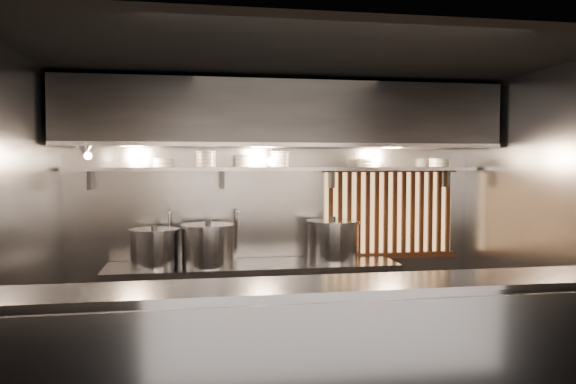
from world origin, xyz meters
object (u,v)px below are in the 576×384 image
object	(u,v)px
stock_pot_left	(208,245)
stock_pot_right	(333,240)
stock_pot_mid	(154,248)
pendant_bulb	(271,161)
heat_lamp	(85,150)

from	to	relation	value
stock_pot_left	stock_pot_right	size ratio (longest dim) A/B	1.08
stock_pot_mid	stock_pot_left	bearing A→B (deg)	-4.49
stock_pot_mid	stock_pot_right	distance (m)	1.86
pendant_bulb	stock_pot_left	bearing A→B (deg)	-170.29
stock_pot_left	stock_pot_mid	bearing A→B (deg)	175.51
stock_pot_left	stock_pot_right	distance (m)	1.33
stock_pot_left	pendant_bulb	bearing A→B (deg)	9.71
heat_lamp	pendant_bulb	bearing A→B (deg)	11.00
heat_lamp	pendant_bulb	distance (m)	1.83
pendant_bulb	stock_pot_mid	bearing A→B (deg)	-176.57
pendant_bulb	stock_pot_right	distance (m)	1.08
heat_lamp	stock_pot_left	size ratio (longest dim) A/B	0.48
pendant_bulb	stock_pot_right	xyz separation A→B (m)	(0.66, -0.02, -0.84)
pendant_bulb	stock_pot_mid	size ratio (longest dim) A/B	0.29
heat_lamp	pendant_bulb	xyz separation A→B (m)	(1.80, 0.35, -0.11)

